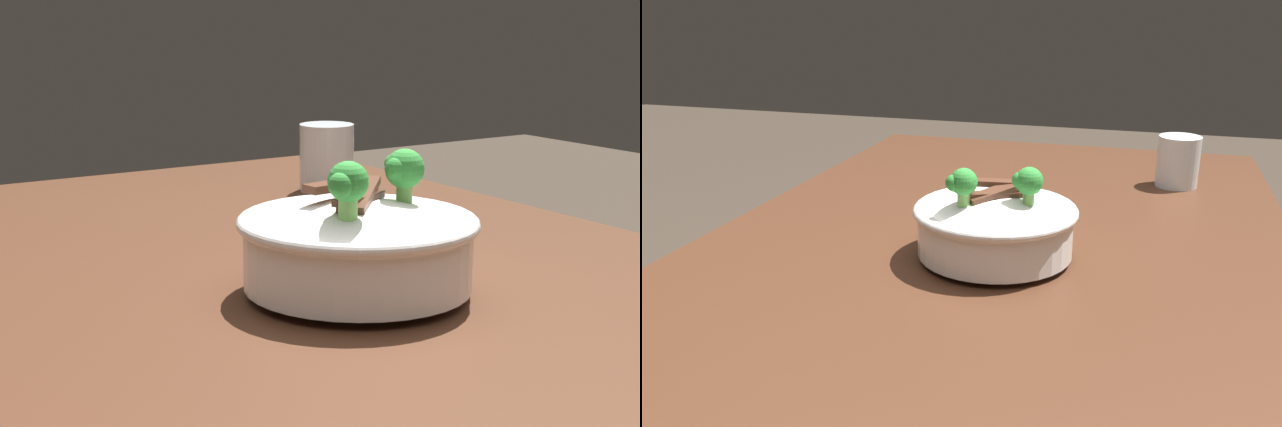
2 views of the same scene
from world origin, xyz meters
The scene contains 3 objects.
dining_table centered at (0.00, 0.00, 0.71)m, with size 1.57×0.83×0.80m.
rice_bowl centered at (0.08, -0.01, 0.85)m, with size 0.22×0.22×0.13m.
drinking_glass centered at (0.50, -0.25, 0.84)m, with size 0.07×0.07×0.09m.
Camera 1 is at (-0.61, 0.46, 1.06)m, focal length 54.59 mm.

